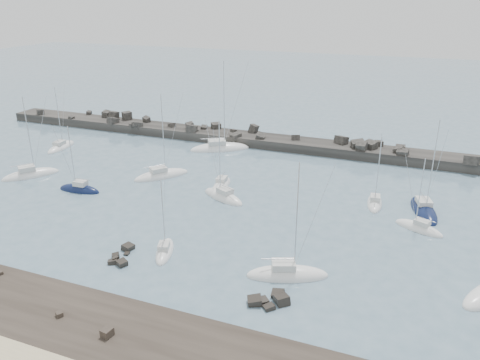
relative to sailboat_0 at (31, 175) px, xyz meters
name	(u,v)px	position (x,y,z in m)	size (l,w,h in m)	color
ground	(192,229)	(33.74, -7.12, -0.16)	(400.00, 400.00, 0.00)	slate
rock_shelf	(78,335)	(33.58, -29.12, -0.14)	(140.00, 12.18, 1.79)	#2C241E
rock_cluster_near	(122,256)	(29.45, -16.36, 0.03)	(2.91, 4.70, 1.14)	black
rock_cluster_far	(271,301)	(48.20, -18.25, 0.03)	(4.39, 3.61, 1.59)	black
breakwater	(245,141)	(26.72, 30.87, 0.17)	(115.00, 7.34, 5.41)	#292724
sailboat_0	(31,175)	(0.00, 0.00, 0.00)	(7.68, 8.95, 14.45)	white
sailboat_1	(61,147)	(-6.03, 14.23, -0.02)	(3.65, 8.51, 13.02)	white
sailboat_2	(79,190)	(11.78, -2.13, 0.00)	(7.06, 2.59, 11.31)	#0E193E
sailboat_3	(161,176)	(20.50, 7.81, -0.01)	(8.27, 9.12, 14.88)	white
sailboat_4	(220,149)	(23.69, 24.87, 0.00)	(11.88, 9.20, 18.32)	white
sailboat_5	(223,197)	(33.68, 3.43, -0.01)	(8.29, 5.65, 12.81)	white
sailboat_6	(221,186)	(31.58, 7.45, -0.02)	(2.97, 7.35, 11.43)	white
sailboat_7	(287,275)	(48.35, -13.19, 0.00)	(9.30, 5.82, 14.18)	white
sailboat_8	(424,211)	(61.68, 9.49, -0.02)	(5.29, 9.61, 14.44)	#0E193E
sailboat_9	(419,229)	(61.24, 3.45, -0.02)	(6.76, 4.52, 10.47)	white
sailboat_10	(375,203)	(54.99, 9.48, -0.02)	(2.77, 6.93, 10.86)	white
sailboat_13	(165,252)	(33.52, -13.68, -0.02)	(3.83, 6.37, 9.82)	white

